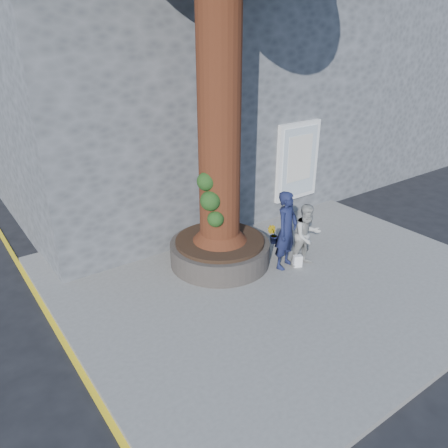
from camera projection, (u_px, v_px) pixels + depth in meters
ground at (246, 321)px, 8.41m from camera, size 120.00×120.00×0.00m
pavement at (270, 273)px, 9.92m from camera, size 9.00×8.00×0.12m
yellow_line at (71, 356)px, 7.52m from camera, size 0.10×30.00×0.01m
stone_shop at (168, 96)px, 13.74m from camera, size 10.30×8.30×6.30m
neighbour_shop at (338, 84)px, 18.06m from camera, size 6.00×8.00×6.00m
planter at (220, 251)px, 10.14m from camera, size 2.30×2.30×0.60m
man at (286, 230)px, 9.72m from camera, size 0.77×0.62×1.82m
woman at (307, 236)px, 9.86m from camera, size 0.81×0.68×1.49m
shopping_bag at (298, 261)px, 10.02m from camera, size 0.23×0.19×0.28m
plant_a at (228, 212)px, 11.00m from camera, size 0.23×0.21×0.36m
plant_b at (273, 235)px, 9.75m from camera, size 0.32×0.32×0.42m
plant_c at (224, 217)px, 10.80m from camera, size 0.20×0.20×0.31m
plant_d at (228, 212)px, 11.02m from camera, size 0.39×0.40×0.33m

